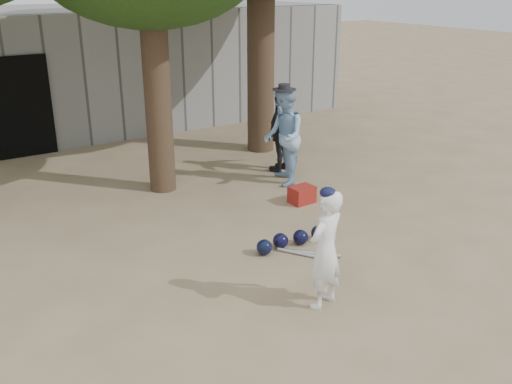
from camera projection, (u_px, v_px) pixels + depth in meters
ground at (260, 295)px, 7.17m from camera, size 70.00×70.00×0.00m
boy_player at (325, 250)px, 6.70m from camera, size 0.63×0.50×1.49m
spectator_blue at (283, 137)px, 10.73m from camera, size 1.02×1.12×1.85m
spectator_dark at (281, 132)px, 11.51m from camera, size 1.03×0.76×1.63m
red_bag at (302, 195)px, 10.06m from camera, size 0.43×0.34×0.30m
back_building at (39, 70)px, 14.72m from camera, size 16.00×5.24×3.00m
helmet_row at (291, 239)px, 8.42m from camera, size 1.19×0.32×0.23m
bat_pile at (308, 253)px, 8.19m from camera, size 0.66×0.72×0.06m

